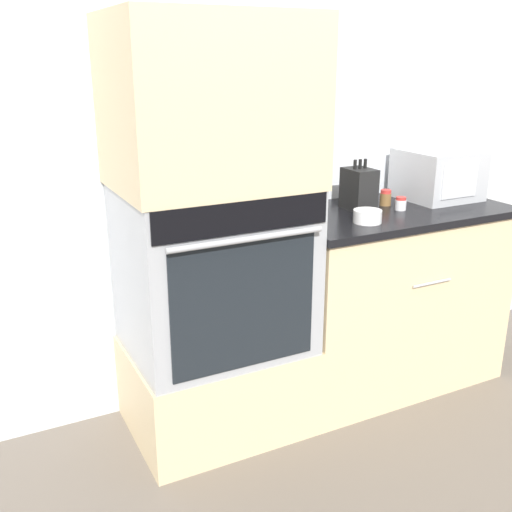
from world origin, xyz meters
TOP-DOWN VIEW (x-y plane):
  - ground_plane at (0.00, 0.00)m, footprint 12.00×12.00m
  - wall_back at (0.00, 0.63)m, footprint 8.00×0.05m
  - oven_cabinet_base at (-0.39, 0.30)m, footprint 0.77×0.60m
  - wall_oven at (-0.39, 0.30)m, footprint 0.75×0.64m
  - oven_cabinet_upper at (-0.39, 0.30)m, footprint 0.77×0.60m
  - counter_unit at (0.57, 0.30)m, footprint 1.16×0.63m
  - microwave at (0.91, 0.37)m, footprint 0.36×0.35m
  - knife_block at (0.40, 0.36)m, footprint 0.12×0.16m
  - bowl at (0.29, 0.14)m, footprint 0.13×0.13m
  - condiment_jar_near at (0.63, 0.44)m, footprint 0.04×0.04m
  - condiment_jar_mid at (0.58, 0.26)m, footprint 0.05×0.05m
  - condiment_jar_far at (0.57, 0.37)m, footprint 0.06×0.06m

SIDE VIEW (x-z plane):
  - ground_plane at x=0.00m, z-range 0.00..0.00m
  - oven_cabinet_base at x=-0.39m, z-range 0.00..0.40m
  - counter_unit at x=0.57m, z-range 0.00..0.93m
  - wall_oven at x=-0.39m, z-range 0.40..1.13m
  - bowl at x=0.29m, z-range 0.92..0.98m
  - condiment_jar_near at x=0.63m, z-range 0.92..0.99m
  - condiment_jar_mid at x=0.58m, z-range 0.92..0.99m
  - condiment_jar_far at x=0.57m, z-range 0.92..1.00m
  - knife_block at x=0.40m, z-range 0.90..1.15m
  - microwave at x=0.91m, z-range 0.92..1.18m
  - wall_back at x=0.00m, z-range 0.00..2.50m
  - oven_cabinet_upper at x=-0.39m, z-range 1.13..1.79m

